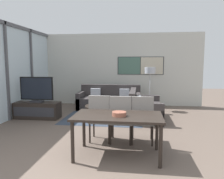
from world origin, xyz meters
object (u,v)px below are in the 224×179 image
object	(u,v)px
tv_console	(37,110)
dining_chair_left	(100,116)
television	(37,90)
coffee_table	(103,109)
dining_chair_right	(142,118)
sofa_side	(143,110)
dining_table	(118,119)
dining_chair_centre	(121,117)
fruit_bowl	(119,114)
sofa_main	(110,101)
floor_lamp	(150,73)

from	to	relation	value
tv_console	dining_chair_left	world-z (taller)	dining_chair_left
television	tv_console	bearing A→B (deg)	-90.00
coffee_table	dining_chair_right	xyz separation A→B (m)	(1.14, -1.95, 0.25)
tv_console	sofa_side	bearing A→B (deg)	6.29
dining_table	dining_chair_centre	xyz separation A→B (m)	(0.00, 0.63, -0.12)
dining_chair_left	fruit_bowl	distance (m)	0.90
dining_chair_centre	dining_table	bearing A→B (deg)	-90.00
television	sofa_main	distance (m)	2.63
coffee_table	dining_chair_left	world-z (taller)	dining_chair_left
dining_chair_centre	tv_console	bearing A→B (deg)	146.75
sofa_side	dining_table	size ratio (longest dim) A/B	1.05
television	sofa_side	xyz separation A→B (m)	(3.13, 0.34, -0.59)
dining_table	dining_chair_left	distance (m)	0.80
coffee_table	floor_lamp	size ratio (longest dim) A/B	0.70
sofa_main	coffee_table	world-z (taller)	sofa_main
fruit_bowl	sofa_side	bearing A→B (deg)	81.03
dining_chair_centre	dining_chair_left	bearing A→B (deg)	175.88
dining_chair_centre	fruit_bowl	size ratio (longest dim) A/B	4.02
dining_table	dining_chair_centre	world-z (taller)	dining_chair_centre
tv_console	floor_lamp	bearing A→B (deg)	26.74
tv_console	sofa_main	xyz separation A→B (m)	(1.95, 1.67, 0.03)
sofa_side	coffee_table	bearing A→B (deg)	95.67
tv_console	dining_table	world-z (taller)	dining_table
dining_chair_left	television	bearing A→B (deg)	142.41
sofa_main	dining_table	size ratio (longest dim) A/B	1.45
sofa_side	dining_chair_right	size ratio (longest dim) A/B	1.62
television	fruit_bowl	world-z (taller)	television
tv_console	dining_table	xyz separation A→B (m)	(2.66, -2.38, 0.42)
dining_table	fruit_bowl	size ratio (longest dim) A/B	6.21
tv_console	sofa_main	distance (m)	2.57
dining_table	fruit_bowl	distance (m)	0.14
sofa_side	dining_table	bearing A→B (deg)	170.18
sofa_main	dining_chair_right	distance (m)	3.59
tv_console	dining_chair_centre	world-z (taller)	dining_chair_centre
dining_chair_right	floor_lamp	distance (m)	3.52
sofa_main	tv_console	bearing A→B (deg)	-139.42
dining_chair_centre	television	bearing A→B (deg)	146.74
fruit_bowl	dining_chair_right	bearing A→B (deg)	60.86
coffee_table	dining_table	size ratio (longest dim) A/B	0.69
tv_console	dining_chair_right	world-z (taller)	dining_chair_right
tv_console	dining_chair_centre	xyz separation A→B (m)	(2.66, -1.74, 0.30)
coffee_table	dining_chair_centre	size ratio (longest dim) A/B	1.07
sofa_side	coffee_table	world-z (taller)	sofa_side
sofa_main	coffee_table	xyz separation A→B (m)	(-0.00, -1.44, 0.02)
dining_table	dining_chair_centre	bearing A→B (deg)	90.00
television	fruit_bowl	xyz separation A→B (m)	(2.69, -2.45, -0.08)
television	floor_lamp	world-z (taller)	floor_lamp
sofa_main	floor_lamp	distance (m)	1.76
sofa_side	dining_chair_centre	world-z (taller)	dining_chair_centre
dining_chair_right	sofa_side	bearing A→B (deg)	88.97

